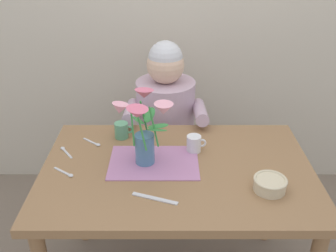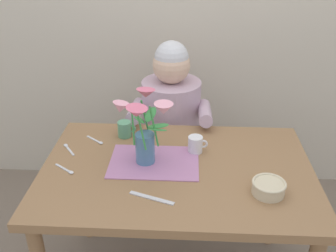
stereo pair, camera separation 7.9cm
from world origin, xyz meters
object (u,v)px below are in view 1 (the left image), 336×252
Objects in this scene: dinner_knife at (155,198)px; flower_vase at (145,127)px; seated_person at (166,134)px; ceramic_bowl at (270,184)px; coffee_cup at (195,144)px; tea_cup at (122,130)px.

flower_vase is at bearing 121.05° from dinner_knife.
seated_person is 0.91m from ceramic_bowl.
dinner_knife is 2.04× the size of coffee_cup.
ceramic_bowl reaches higher than dinner_knife.
tea_cup is (-0.64, 0.43, 0.01)m from ceramic_bowl.
seated_person is 8.35× the size of ceramic_bowl.
coffee_cup is (-0.29, 0.30, 0.01)m from ceramic_bowl.
dinner_knife is at bearing -172.77° from ceramic_bowl.
seated_person is at bearing 118.53° from ceramic_bowl.
seated_person reaches higher than dinner_knife.
tea_cup is at bearing 159.63° from coffee_cup.
dinner_knife is (-0.46, -0.06, -0.03)m from ceramic_bowl.
flower_vase is 3.42× the size of tea_cup.
tea_cup is (-0.13, 0.24, -0.14)m from flower_vase.
dinner_knife is at bearing -89.05° from seated_person.
seated_person is at bearing 81.40° from flower_vase.
ceramic_bowl is 0.42m from coffee_cup.
coffee_cup is (0.23, 0.10, -0.14)m from flower_vase.
coffee_cup reaches higher than dinner_knife.
flower_vase is at bearing 159.04° from ceramic_bowl.
coffee_cup is at bearing 83.93° from dinner_knife.
coffee_cup is at bearing -70.58° from seated_person.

